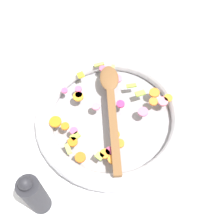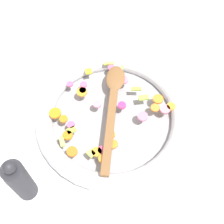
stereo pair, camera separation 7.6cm
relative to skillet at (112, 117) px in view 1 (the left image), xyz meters
name	(u,v)px [view 1 (the left image)]	position (x,y,z in m)	size (l,w,h in m)	color
ground_plane	(112,120)	(0.00, 0.00, -0.02)	(4.00, 4.00, 0.00)	silver
skillet	(112,117)	(0.00, 0.00, 0.00)	(0.45, 0.45, 0.05)	gray
chopped_vegetables	(107,111)	(0.01, -0.01, 0.03)	(0.33, 0.31, 0.01)	orange
wooden_spoon	(112,104)	(-0.01, -0.01, 0.04)	(0.32, 0.21, 0.01)	brown
pepper_mill	(34,195)	(0.30, -0.05, 0.07)	(0.05, 0.05, 0.19)	#232328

